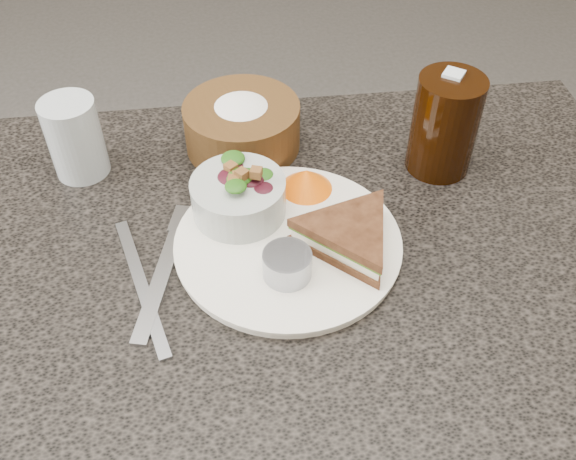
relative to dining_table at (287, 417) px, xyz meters
The scene contains 11 objects.
dining_table is the anchor object (origin of this frame).
dinner_plate 0.38m from the dining_table, 78.55° to the left, with size 0.28×0.28×0.01m, color white.
sandwich 0.41m from the dining_table, ahead, with size 0.15×0.15×0.04m, color #58341E, non-canonical shape.
salad_bowl 0.43m from the dining_table, 120.43° to the left, with size 0.12×0.12×0.07m, color #A7B0AB, non-canonical shape.
dressing_ramekin 0.40m from the dining_table, 94.37° to the right, with size 0.06×0.06×0.03m, color #90949F.
orange_wedge 0.42m from the dining_table, 70.97° to the left, with size 0.07×0.07×0.03m, color #FF6507.
fork 0.41m from the dining_table, behind, with size 0.02×0.20×0.01m, color #9A9CA0.
knife 0.42m from the dining_table, behind, with size 0.01×0.22×0.00m, color #979AA1.
bread_basket 0.49m from the dining_table, 98.36° to the left, with size 0.16×0.16×0.09m, color brown, non-canonical shape.
cola_glass 0.53m from the dining_table, 34.51° to the left, with size 0.09×0.09×0.15m, color black, non-canonical shape.
water_glass 0.55m from the dining_table, 141.32° to the left, with size 0.07×0.07×0.11m, color #AEBAC1.
Camera 1 is at (-0.06, -0.51, 1.33)m, focal length 40.00 mm.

